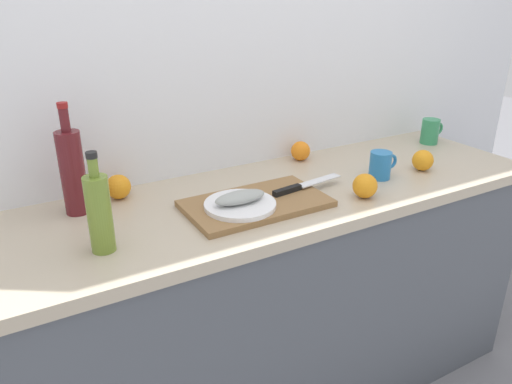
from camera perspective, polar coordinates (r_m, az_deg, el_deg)
The scene contains 14 objects.
back_wall at distance 1.86m, azimuth -2.68°, elevation 13.46°, with size 3.20×0.05×2.50m, color white.
kitchen_counter at distance 1.91m, azimuth 2.35°, elevation -12.47°, with size 2.00×0.60×0.90m.
cutting_board at distance 1.57m, azimuth 0.00°, elevation -1.34°, with size 0.45×0.26×0.02m, color olive.
white_plate at distance 1.52m, azimuth -1.85°, elevation -1.49°, with size 0.22×0.22×0.01m, color white.
fish_fillet at distance 1.51m, azimuth -1.87°, elevation -0.61°, with size 0.17×0.07×0.04m, color #999E99.
chef_knife at distance 1.66m, azimuth 5.02°, elevation 0.63°, with size 0.29×0.07×0.02m.
olive_oil_bottle at distance 1.34m, azimuth -17.68°, elevation -2.22°, with size 0.06×0.06×0.28m.
wine_bottle at distance 1.58m, azimuth -20.48°, elevation 2.33°, with size 0.07×0.07×0.35m.
coffee_mug_0 at distance 1.85m, azimuth 14.25°, elevation 3.06°, with size 0.12×0.08×0.10m.
coffee_mug_1 at distance 2.32m, azimuth 19.53°, elevation 6.65°, with size 0.12×0.08×0.11m.
orange_0 at distance 1.97m, azimuth 18.74°, elevation 3.49°, with size 0.08×0.08×0.08m, color orange.
orange_1 at distance 1.67m, azimuth 12.49°, elevation 0.70°, with size 0.08×0.08×0.08m, color orange.
orange_2 at distance 1.68m, azimuth -15.64°, elevation 0.58°, with size 0.08×0.08×0.08m, color orange.
orange_3 at distance 1.99m, azimuth 5.17°, elevation 4.76°, with size 0.08×0.08×0.08m, color orange.
Camera 1 is at (-0.84, -1.31, 1.56)m, focal length 34.57 mm.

